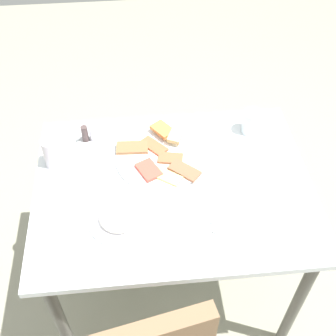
{
  "coord_description": "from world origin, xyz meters",
  "views": [
    {
      "loc": [
        0.12,
        1.02,
        1.93
      ],
      "look_at": [
        0.02,
        -0.05,
        0.77
      ],
      "focal_mm": 45.98,
      "sensor_mm": 36.0,
      "label": 1
    }
  ],
  "objects_px": {
    "paper_napkin": "(237,231)",
    "spoon": "(238,235)",
    "drinking_glass": "(251,122)",
    "salad_plate_greens": "(121,217)",
    "condiment_caddy": "(90,138)",
    "pide_platter": "(160,156)",
    "soda_can": "(52,153)",
    "fork": "(236,226)",
    "dining_table": "(173,200)"
  },
  "relations": [
    {
      "from": "paper_napkin",
      "to": "spoon",
      "type": "bearing_deg",
      "value": 90.0
    },
    {
      "from": "drinking_glass",
      "to": "spoon",
      "type": "bearing_deg",
      "value": 72.8
    },
    {
      "from": "salad_plate_greens",
      "to": "condiment_caddy",
      "type": "bearing_deg",
      "value": -73.99
    },
    {
      "from": "pide_platter",
      "to": "salad_plate_greens",
      "type": "height_order",
      "value": "salad_plate_greens"
    },
    {
      "from": "spoon",
      "to": "condiment_caddy",
      "type": "xyz_separation_m",
      "value": [
        0.5,
        -0.5,
        0.02
      ]
    },
    {
      "from": "soda_can",
      "to": "fork",
      "type": "distance_m",
      "value": 0.72
    },
    {
      "from": "fork",
      "to": "condiment_caddy",
      "type": "height_order",
      "value": "condiment_caddy"
    },
    {
      "from": "soda_can",
      "to": "fork",
      "type": "xyz_separation_m",
      "value": [
        -0.63,
        0.35,
        -0.06
      ]
    },
    {
      "from": "condiment_caddy",
      "to": "soda_can",
      "type": "bearing_deg",
      "value": 39.5
    },
    {
      "from": "salad_plate_greens",
      "to": "soda_can",
      "type": "xyz_separation_m",
      "value": [
        0.25,
        -0.29,
        0.04
      ]
    },
    {
      "from": "condiment_caddy",
      "to": "spoon",
      "type": "bearing_deg",
      "value": 134.97
    },
    {
      "from": "drinking_glass",
      "to": "condiment_caddy",
      "type": "relative_size",
      "value": 0.9
    },
    {
      "from": "drinking_glass",
      "to": "dining_table",
      "type": "bearing_deg",
      "value": 36.65
    },
    {
      "from": "drinking_glass",
      "to": "spoon",
      "type": "xyz_separation_m",
      "value": [
        0.15,
        0.5,
        -0.04
      ]
    },
    {
      "from": "salad_plate_greens",
      "to": "paper_napkin",
      "type": "bearing_deg",
      "value": 167.98
    },
    {
      "from": "salad_plate_greens",
      "to": "fork",
      "type": "relative_size",
      "value": 1.32
    },
    {
      "from": "soda_can",
      "to": "paper_napkin",
      "type": "relative_size",
      "value": 1.0
    },
    {
      "from": "salad_plate_greens",
      "to": "drinking_glass",
      "type": "xyz_separation_m",
      "value": [
        -0.54,
        -0.4,
        0.03
      ]
    },
    {
      "from": "paper_napkin",
      "to": "soda_can",
      "type": "bearing_deg",
      "value": -30.6
    },
    {
      "from": "pide_platter",
      "to": "salad_plate_greens",
      "type": "xyz_separation_m",
      "value": [
        0.16,
        0.28,
        0.01
      ]
    },
    {
      "from": "salad_plate_greens",
      "to": "drinking_glass",
      "type": "height_order",
      "value": "drinking_glass"
    },
    {
      "from": "dining_table",
      "to": "spoon",
      "type": "bearing_deg",
      "value": 127.35
    },
    {
      "from": "soda_can",
      "to": "drinking_glass",
      "type": "height_order",
      "value": "soda_can"
    },
    {
      "from": "salad_plate_greens",
      "to": "spoon",
      "type": "bearing_deg",
      "value": 165.43
    },
    {
      "from": "dining_table",
      "to": "soda_can",
      "type": "relative_size",
      "value": 8.33
    },
    {
      "from": "drinking_glass",
      "to": "paper_napkin",
      "type": "xyz_separation_m",
      "value": [
        0.15,
        0.48,
        -0.05
      ]
    },
    {
      "from": "fork",
      "to": "spoon",
      "type": "relative_size",
      "value": 1.01
    },
    {
      "from": "pide_platter",
      "to": "condiment_caddy",
      "type": "xyz_separation_m",
      "value": [
        0.27,
        -0.12,
        0.01
      ]
    },
    {
      "from": "condiment_caddy",
      "to": "dining_table",
      "type": "bearing_deg",
      "value": 140.85
    },
    {
      "from": "salad_plate_greens",
      "to": "spoon",
      "type": "xyz_separation_m",
      "value": [
        -0.38,
        0.1,
        -0.01
      ]
    },
    {
      "from": "drinking_glass",
      "to": "fork",
      "type": "bearing_deg",
      "value": 71.55
    },
    {
      "from": "fork",
      "to": "spoon",
      "type": "bearing_deg",
      "value": 107.84
    },
    {
      "from": "soda_can",
      "to": "paper_napkin",
      "type": "height_order",
      "value": "soda_can"
    },
    {
      "from": "pide_platter",
      "to": "spoon",
      "type": "xyz_separation_m",
      "value": [
        -0.23,
        0.38,
        -0.01
      ]
    },
    {
      "from": "dining_table",
      "to": "soda_can",
      "type": "height_order",
      "value": "soda_can"
    },
    {
      "from": "soda_can",
      "to": "condiment_caddy",
      "type": "height_order",
      "value": "soda_can"
    },
    {
      "from": "paper_napkin",
      "to": "fork",
      "type": "distance_m",
      "value": 0.02
    },
    {
      "from": "soda_can",
      "to": "paper_napkin",
      "type": "bearing_deg",
      "value": 149.4
    },
    {
      "from": "paper_napkin",
      "to": "salad_plate_greens",
      "type": "bearing_deg",
      "value": -12.02
    },
    {
      "from": "drinking_glass",
      "to": "spoon",
      "type": "relative_size",
      "value": 0.61
    },
    {
      "from": "dining_table",
      "to": "condiment_caddy",
      "type": "bearing_deg",
      "value": -39.15
    },
    {
      "from": "dining_table",
      "to": "condiment_caddy",
      "type": "height_order",
      "value": "condiment_caddy"
    },
    {
      "from": "dining_table",
      "to": "paper_napkin",
      "type": "relative_size",
      "value": 8.34
    },
    {
      "from": "spoon",
      "to": "condiment_caddy",
      "type": "bearing_deg",
      "value": -29.54
    },
    {
      "from": "soda_can",
      "to": "spoon",
      "type": "xyz_separation_m",
      "value": [
        -0.63,
        0.39,
        -0.06
      ]
    },
    {
      "from": "dining_table",
      "to": "drinking_glass",
      "type": "relative_size",
      "value": 10.09
    },
    {
      "from": "salad_plate_greens",
      "to": "soda_can",
      "type": "relative_size",
      "value": 1.82
    },
    {
      "from": "salad_plate_greens",
      "to": "drinking_glass",
      "type": "bearing_deg",
      "value": -143.31
    },
    {
      "from": "salad_plate_greens",
      "to": "soda_can",
      "type": "height_order",
      "value": "soda_can"
    },
    {
      "from": "paper_napkin",
      "to": "pide_platter",
      "type": "bearing_deg",
      "value": -58.11
    }
  ]
}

